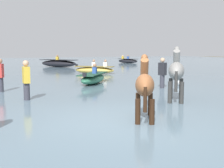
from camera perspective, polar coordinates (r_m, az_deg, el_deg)
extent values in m
plane|color=#666051|center=(6.87, 1.11, -9.74)|extent=(120.00, 120.00, 0.00)
cube|color=slate|center=(16.30, -14.02, 0.33)|extent=(90.00, 90.00, 0.31)
ellipsoid|color=gray|center=(9.40, 12.83, 2.58)|extent=(1.28, 1.47, 0.59)
cylinder|color=#31312F|center=(10.00, 11.71, -1.69)|extent=(0.14, 0.14, 0.99)
cylinder|color=#31312F|center=(10.00, 13.72, -1.75)|extent=(0.14, 0.14, 0.99)
cylinder|color=#31312F|center=(8.99, 11.58, -2.65)|extent=(0.14, 0.14, 0.99)
cylinder|color=#31312F|center=(8.99, 13.82, -2.71)|extent=(0.14, 0.14, 0.99)
cylinder|color=gray|center=(10.15, 12.89, 4.97)|extent=(0.51, 0.57, 0.67)
ellipsoid|color=gray|center=(10.29, 12.94, 6.71)|extent=(0.47, 0.53, 0.25)
cylinder|color=#31312F|center=(8.73, 12.79, 0.48)|extent=(0.09, 0.09, 0.63)
ellipsoid|color=brown|center=(6.72, 6.62, -0.20)|extent=(1.03, 1.35, 0.52)
cylinder|color=black|center=(7.28, 5.24, -5.23)|extent=(0.12, 0.12, 0.88)
cylinder|color=black|center=(7.29, 7.70, -5.25)|extent=(0.12, 0.12, 0.88)
cylinder|color=black|center=(6.39, 5.20, -6.94)|extent=(0.12, 0.12, 0.88)
cylinder|color=black|center=(6.40, 8.02, -6.97)|extent=(0.12, 0.12, 0.88)
cylinder|color=brown|center=(7.36, 6.55, 2.99)|extent=(0.41, 0.52, 0.60)
ellipsoid|color=brown|center=(7.48, 6.56, 5.15)|extent=(0.38, 0.48, 0.22)
cylinder|color=black|center=(6.14, 6.70, -3.13)|extent=(0.08, 0.08, 0.56)
ellipsoid|color=#337556|center=(13.95, -3.81, 1.05)|extent=(2.35, 2.72, 0.46)
cube|color=#1E4634|center=(13.93, -3.82, 2.07)|extent=(2.25, 2.61, 0.04)
cube|color=black|center=(12.66, -5.58, 1.89)|extent=(0.20, 0.19, 0.18)
cube|color=#3356A8|center=(13.89, -3.51, 2.77)|extent=(0.30, 0.32, 0.30)
sphere|color=#A37556|center=(13.88, -3.52, 3.75)|extent=(0.18, 0.18, 0.18)
ellipsoid|color=black|center=(27.90, -10.72, 4.08)|extent=(3.44, 3.77, 0.66)
cube|color=black|center=(27.88, -10.74, 4.79)|extent=(3.30, 3.62, 0.04)
cube|color=gold|center=(27.74, -10.96, 5.13)|extent=(0.31, 0.31, 0.30)
sphere|color=#A37556|center=(27.73, -10.98, 5.62)|extent=(0.18, 0.18, 0.18)
ellipsoid|color=black|center=(35.28, 3.22, 4.62)|extent=(2.28, 2.55, 0.49)
cube|color=black|center=(35.27, 3.22, 5.05)|extent=(2.19, 2.44, 0.04)
cube|color=gold|center=(35.58, 2.19, 5.35)|extent=(0.30, 0.32, 0.30)
sphere|color=beige|center=(35.57, 2.19, 5.73)|extent=(0.18, 0.18, 0.18)
cube|color=#3356A8|center=(35.28, 3.24, 5.33)|extent=(0.30, 0.32, 0.30)
sphere|color=#A37556|center=(35.27, 3.24, 5.72)|extent=(0.18, 0.18, 0.18)
ellipsoid|color=gold|center=(19.81, -3.55, 2.79)|extent=(2.70, 2.44, 0.46)
cube|color=olive|center=(19.79, -3.56, 3.52)|extent=(2.59, 2.34, 0.04)
cube|color=black|center=(20.27, -7.16, 3.75)|extent=(0.19, 0.20, 0.18)
cube|color=white|center=(19.58, -1.34, 3.99)|extent=(0.32, 0.30, 0.30)
sphere|color=#A37556|center=(19.57, -1.34, 4.69)|extent=(0.18, 0.18, 0.18)
cube|color=white|center=(19.67, -3.67, 3.99)|extent=(0.32, 0.30, 0.30)
sphere|color=#A37556|center=(19.66, -3.68, 4.69)|extent=(0.18, 0.18, 0.18)
cylinder|color=#383842|center=(9.78, -16.77, -2.38)|extent=(0.20, 0.20, 0.88)
cube|color=gold|center=(9.69, -16.91, 1.77)|extent=(0.22, 0.33, 0.54)
sphere|color=tan|center=(9.67, -16.99, 4.01)|extent=(0.20, 0.20, 0.20)
cylinder|color=#383842|center=(12.46, 10.05, -0.23)|extent=(0.20, 0.20, 0.88)
cube|color=#232328|center=(12.40, 10.12, 3.02)|extent=(0.30, 0.37, 0.54)
sphere|color=tan|center=(12.38, 10.16, 4.78)|extent=(0.20, 0.20, 0.20)
cylinder|color=#383842|center=(12.02, -21.45, -0.87)|extent=(0.20, 0.20, 0.88)
cube|color=red|center=(11.95, -21.60, 2.50)|extent=(0.30, 0.37, 0.54)
sphere|color=#A37556|center=(11.93, -21.68, 4.32)|extent=(0.20, 0.20, 0.20)
sphere|color=silver|center=(13.30, 13.68, 0.22)|extent=(0.30, 0.30, 0.30)
cylinder|color=black|center=(13.27, 13.72, 1.68)|extent=(0.04, 0.04, 0.39)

